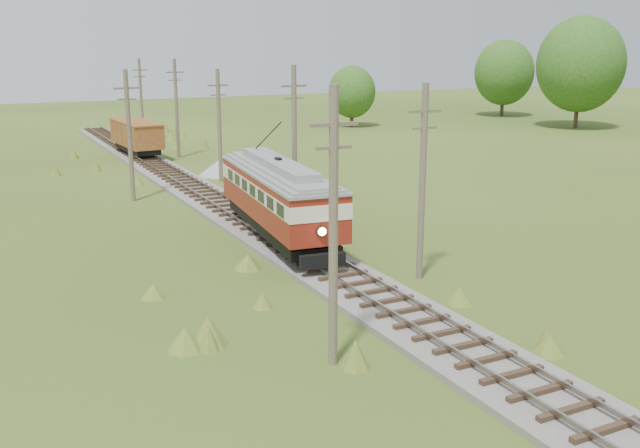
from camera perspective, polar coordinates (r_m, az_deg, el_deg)
railbed_main at (r=44.54m, az=-7.37°, el=1.16°), size 3.60×96.00×0.57m
streetcar at (r=36.73m, az=-3.32°, el=2.48°), size 4.33×12.93×5.85m
gondola at (r=67.64m, az=-14.47°, el=6.89°), size 3.22×8.51×2.78m
gravel_pile at (r=57.33m, az=-7.81°, el=4.48°), size 3.51×3.72×1.28m
utility_pole_r_2 at (r=31.08m, az=8.20°, el=3.44°), size 1.60×0.30×8.60m
utility_pole_r_3 at (r=42.18m, az=-2.06°, el=6.67°), size 1.60×0.30×9.00m
utility_pole_r_4 at (r=54.16m, az=-8.07°, el=7.89°), size 1.60×0.30×8.40m
utility_pole_r_5 at (r=66.63m, az=-11.41°, el=9.13°), size 1.60×0.30×8.90m
utility_pole_r_6 at (r=79.17m, az=-14.11°, el=9.67°), size 1.60×0.30×8.70m
utility_pole_l_a at (r=22.20m, az=1.08°, el=-0.21°), size 1.60×0.30×9.00m
utility_pole_l_b at (r=48.35m, az=-15.01°, el=6.92°), size 1.60×0.30×8.60m
tree_right_4 at (r=94.28m, az=20.13°, el=11.90°), size 10.50×10.50×13.53m
tree_right_5 at (r=107.29m, az=14.52°, el=11.65°), size 8.40×8.40×10.82m
tree_mid_b at (r=90.74m, az=2.58°, el=10.51°), size 5.88×5.88×7.57m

